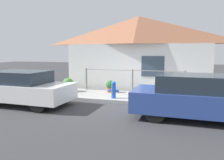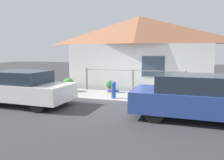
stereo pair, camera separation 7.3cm
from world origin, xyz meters
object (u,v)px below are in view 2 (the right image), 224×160
fire_hydrant (114,89)px  potted_plant_near_hydrant (110,86)px  potted_plant_by_fence (69,84)px  car_right (198,97)px  car_left (24,88)px

fire_hydrant → potted_plant_near_hydrant: bearing=113.0°
potted_plant_near_hydrant → potted_plant_by_fence: potted_plant_by_fence is taller
car_right → potted_plant_near_hydrant: bearing=143.7°
potted_plant_by_fence → car_right: bearing=-23.7°
car_left → fire_hydrant: (3.13, 1.63, -0.17)m
potted_plant_near_hydrant → potted_plant_by_fence: 2.07m
car_right → potted_plant_by_fence: (-5.75, 2.52, -0.20)m
potted_plant_near_hydrant → car_left: bearing=-132.2°
potted_plant_near_hydrant → potted_plant_by_fence: bearing=-170.2°
car_left → potted_plant_by_fence: size_ratio=5.66×
potted_plant_near_hydrant → car_right: bearing=-37.8°
car_right → potted_plant_near_hydrant: size_ratio=7.22×
car_left → fire_hydrant: size_ratio=5.19×
fire_hydrant → potted_plant_near_hydrant: 1.36m
car_left → potted_plant_by_fence: car_left is taller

